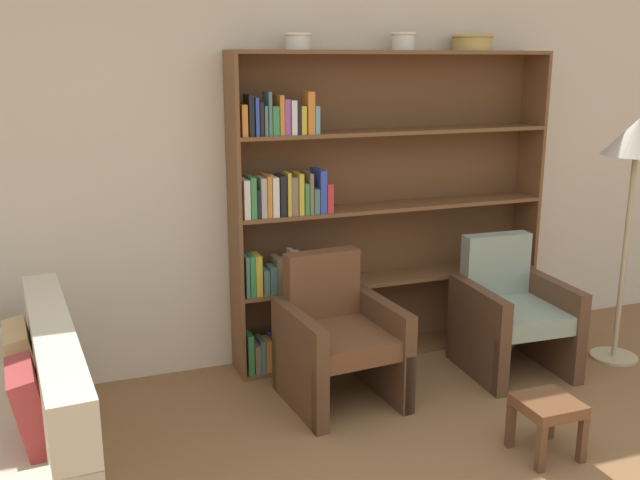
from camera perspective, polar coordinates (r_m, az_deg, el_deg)
name	(u,v)px	position (r m, az deg, el deg)	size (l,w,h in m)	color
wall_back	(321,160)	(4.86, 0.08, 6.41)	(12.00, 0.06, 2.75)	beige
bookshelf	(362,213)	(4.86, 3.39, 2.19)	(2.24, 0.30, 2.10)	brown
bowl_copper	(298,40)	(4.56, -1.80, 15.68)	(0.17, 0.17, 0.10)	silver
bowl_stoneware	(403,40)	(4.85, 6.68, 15.59)	(0.17, 0.17, 0.11)	silver
bowl_sage	(472,41)	(5.10, 12.09, 15.27)	(0.29, 0.29, 0.11)	tan
couch	(1,447)	(3.73, -24.14, -14.89)	(0.95, 1.77, 0.86)	beige
armchair_leather	(338,338)	(4.38, 1.41, -7.84)	(0.69, 0.73, 0.88)	brown
armchair_cushioned	(511,313)	(4.96, 15.03, -5.66)	(0.67, 0.71, 0.88)	brown
floor_lamp	(636,150)	(5.13, 23.97, 6.59)	(0.44, 0.44, 1.67)	tan
footstool	(548,412)	(4.02, 17.75, -12.94)	(0.30, 0.30, 0.31)	brown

